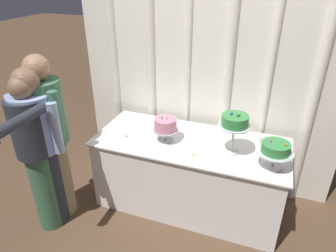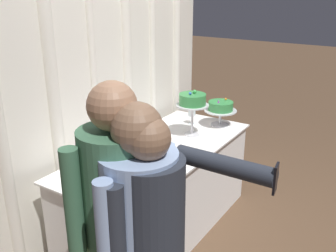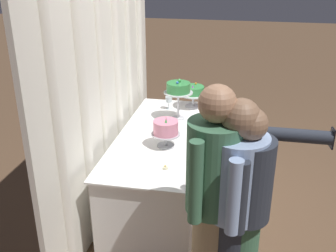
% 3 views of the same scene
% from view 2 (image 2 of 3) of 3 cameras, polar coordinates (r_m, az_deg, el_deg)
% --- Properties ---
extents(ground_plane, '(24.00, 24.00, 0.00)m').
position_cam_2_polar(ground_plane, '(3.48, 0.31, -15.52)').
color(ground_plane, brown).
extents(draped_curtain, '(2.81, 0.19, 2.70)m').
position_cam_2_polar(draped_curtain, '(3.25, -8.92, 9.54)').
color(draped_curtain, white).
rests_on(draped_curtain, ground_plane).
extents(cake_table, '(1.88, 0.81, 0.78)m').
position_cam_2_polar(cake_table, '(3.32, -1.15, -9.52)').
color(cake_table, white).
rests_on(cake_table, ground_plane).
extents(cake_display_leftmost, '(0.25, 0.25, 0.27)m').
position_cam_2_polar(cake_display_leftmost, '(2.87, -2.69, -2.26)').
color(cake_display_leftmost, '#B2B2B7').
rests_on(cake_display_leftmost, cake_table).
extents(cake_display_center, '(0.29, 0.29, 0.41)m').
position_cam_2_polar(cake_display_center, '(3.33, 3.66, 3.64)').
color(cake_display_center, silver).
rests_on(cake_display_center, cake_table).
extents(cake_display_rightmost, '(0.31, 0.31, 0.26)m').
position_cam_2_polar(cake_display_rightmost, '(3.64, 7.82, 2.69)').
color(cake_display_rightmost, silver).
rests_on(cake_display_rightmost, cake_table).
extents(wine_glass, '(0.07, 0.07, 0.14)m').
position_cam_2_polar(wine_glass, '(3.67, 3.57, 1.89)').
color(wine_glass, silver).
rests_on(wine_glass, cake_table).
extents(tealight_far_left, '(0.04, 0.04, 0.04)m').
position_cam_2_polar(tealight_far_left, '(2.61, -6.35, -8.52)').
color(tealight_far_left, beige).
rests_on(tealight_far_left, cake_table).
extents(tealight_near_left, '(0.05, 0.05, 0.03)m').
position_cam_2_polar(tealight_near_left, '(3.10, 3.39, -3.61)').
color(tealight_near_left, beige).
rests_on(tealight_near_left, cake_table).
extents(guest_man_pink_jacket, '(0.47, 0.45, 1.66)m').
position_cam_2_polar(guest_man_pink_jacket, '(1.96, -7.34, -15.16)').
color(guest_man_pink_jacket, '#9E8966').
rests_on(guest_man_pink_jacket, ground_plane).
extents(guest_man_dark_suit, '(0.53, 0.37, 1.59)m').
position_cam_2_polar(guest_man_dark_suit, '(1.91, -4.11, -17.81)').
color(guest_man_dark_suit, '#282D38').
rests_on(guest_man_dark_suit, ground_plane).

